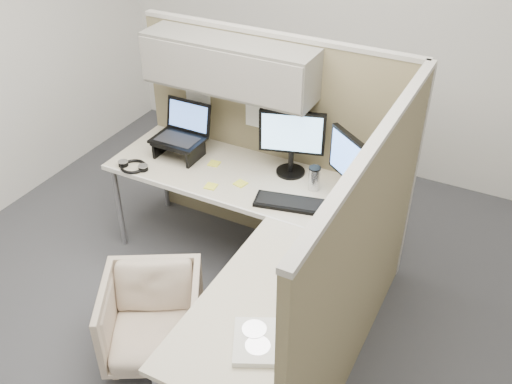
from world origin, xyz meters
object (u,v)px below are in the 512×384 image
at_px(desk, 250,225).
at_px(office_chair, 153,315).
at_px(keyboard, 293,204).
at_px(monitor_left, 292,138).

distance_m(desk, office_chair, 0.80).
bearing_deg(office_chair, keyboard, 29.45).
distance_m(desk, monitor_left, 0.68).
xyz_separation_m(desk, keyboard, (0.17, 0.26, 0.05)).
xyz_separation_m(desk, office_chair, (-0.34, -0.61, -0.39)).
height_order(office_chair, keyboard, keyboard).
relative_size(desk, office_chair, 3.36).
bearing_deg(keyboard, office_chair, -133.88).
distance_m(monitor_left, keyboard, 0.46).
xyz_separation_m(monitor_left, keyboard, (0.18, -0.34, -0.26)).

